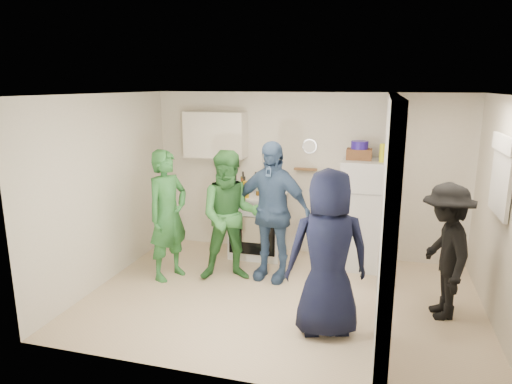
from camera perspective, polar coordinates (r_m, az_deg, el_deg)
floor at (r=5.87m, az=3.18°, el=-13.11°), size 4.80×4.80×0.00m
wall_back at (r=7.07m, az=6.25°, el=2.13°), size 4.80×0.00×4.80m
wall_front at (r=3.86m, az=-2.00°, el=-7.35°), size 4.80×0.00×4.80m
wall_left at (r=6.36m, az=-18.28°, el=0.28°), size 0.00×3.40×3.40m
wall_right at (r=5.48m, az=28.71°, el=-2.75°), size 0.00×3.40×3.40m
ceiling at (r=5.26m, az=3.54°, el=12.07°), size 4.80×4.80×0.00m
partition_pier_back at (r=6.39m, az=16.03°, el=0.50°), size 0.12×1.20×2.50m
partition_pier_front at (r=4.27m, az=16.16°, el=-5.84°), size 0.12×1.20×2.50m
partition_header at (r=5.16m, az=16.84°, el=9.29°), size 0.12×1.00×0.40m
stove at (r=7.08m, az=0.22°, el=-4.17°), size 0.81×0.68×0.97m
upper_cabinet at (r=7.16m, az=-5.08°, el=7.16°), size 0.95×0.34×0.70m
fridge at (r=6.74m, az=13.23°, el=-2.74°), size 0.65×0.63×1.58m
wicker_basket at (r=6.61m, az=12.77°, el=4.64°), size 0.35×0.25×0.15m
blue_bowl at (r=6.60m, az=12.83°, el=5.76°), size 0.24×0.24×0.11m
yellow_cup_stack_top at (r=6.45m, az=15.57°, el=4.72°), size 0.09×0.09×0.25m
wall_clock at (r=6.97m, az=6.72°, el=5.71°), size 0.22×0.02×0.22m
spice_shelf at (r=7.00m, az=6.20°, el=2.86°), size 0.35×0.08×0.03m
nook_window at (r=5.58m, az=28.52°, el=1.76°), size 0.03×0.70×0.80m
nook_window_frame at (r=5.58m, az=28.37°, el=1.78°), size 0.04×0.76×0.86m
nook_valance at (r=5.53m, az=28.52°, el=5.35°), size 0.04×0.82×0.18m
yellow_cup_stack_stove at (r=6.75m, az=-1.25°, el=0.31°), size 0.09×0.09×0.25m
red_cup at (r=6.69m, az=1.59°, el=-0.37°), size 0.09×0.09×0.12m
person_green_left at (r=6.27m, az=-10.95°, el=-2.86°), size 0.64×0.76×1.78m
person_green_center at (r=6.12m, az=-3.18°, el=-3.05°), size 1.03×0.91×1.78m
person_denim at (r=6.13m, az=1.89°, el=-2.43°), size 1.18×0.66×1.90m
person_navy at (r=4.84m, az=8.99°, el=-7.59°), size 1.01×0.82×1.80m
person_nook at (r=5.59m, az=22.56°, el=-6.87°), size 0.74×1.09×1.57m
bottle_a at (r=7.10m, az=-1.64°, el=1.27°), size 0.08×0.08×0.33m
bottle_b at (r=6.88m, az=-1.47°, el=0.75°), size 0.07×0.07×0.30m
bottle_c at (r=7.07m, az=-0.03°, el=1.23°), size 0.08×0.08×0.33m
bottle_d at (r=6.88m, az=0.24°, el=0.73°), size 0.06×0.06×0.29m
bottle_e at (r=7.06m, az=1.52°, el=0.97°), size 0.08×0.08×0.27m
bottle_f at (r=6.87m, az=1.82°, el=0.76°), size 0.07×0.07×0.30m
bottle_g at (r=7.00m, az=2.50°, el=0.95°), size 0.07×0.07×0.29m
bottle_h at (r=6.88m, az=-2.52°, el=0.88°), size 0.06×0.06×0.33m
bottle_i at (r=6.99m, az=0.79°, el=0.89°), size 0.07×0.07×0.28m
bottle_j at (r=6.74m, az=2.42°, el=0.60°), size 0.08×0.08×0.32m
bottle_k at (r=7.00m, az=-1.60°, el=1.07°), size 0.07×0.07×0.32m
bottle_l at (r=6.74m, az=0.90°, el=0.58°), size 0.06×0.06×0.31m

